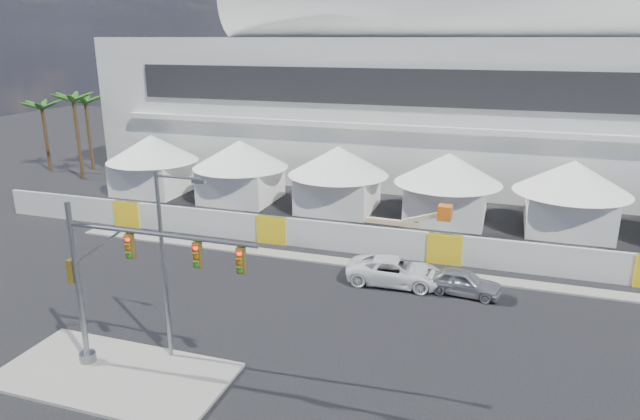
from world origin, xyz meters
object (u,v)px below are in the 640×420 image
(traffic_mast, at_px, (114,283))
(boom_lift, at_px, (385,235))
(sedan_silver, at_px, (463,282))
(streetlight_median, at_px, (167,254))
(pickup_curb, at_px, (395,271))

(traffic_mast, height_order, boom_lift, traffic_mast)
(boom_lift, bearing_deg, sedan_silver, -42.76)
(streetlight_median, bearing_deg, sedan_silver, 43.27)
(streetlight_median, height_order, boom_lift, streetlight_median)
(sedan_silver, distance_m, boom_lift, 8.23)
(boom_lift, bearing_deg, streetlight_median, -106.70)
(sedan_silver, bearing_deg, boom_lift, 49.90)
(pickup_curb, xyz_separation_m, streetlight_median, (-7.85, -11.28, 4.28))
(sedan_silver, relative_size, streetlight_median, 0.50)
(streetlight_median, bearing_deg, boom_lift, 70.53)
(pickup_curb, distance_m, streetlight_median, 14.40)
(sedan_silver, xyz_separation_m, pickup_curb, (-3.90, 0.22, 0.06))
(traffic_mast, distance_m, streetlight_median, 2.44)
(sedan_silver, bearing_deg, traffic_mast, 138.94)
(traffic_mast, bearing_deg, pickup_curb, 53.74)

